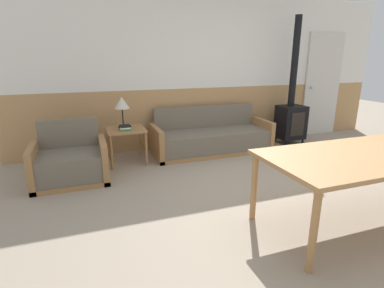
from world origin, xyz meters
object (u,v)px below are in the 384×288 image
object	(u,v)px
armchair	(71,163)
side_table	(126,134)
wood_stove	(291,113)
couch	(211,139)
dining_table	(371,159)
table_lamp	(122,104)

from	to	relation	value
armchair	side_table	xyz separation A→B (m)	(0.81, 0.49, 0.22)
armchair	wood_stove	size ratio (longest dim) A/B	0.41
couch	dining_table	xyz separation A→B (m)	(0.50, -2.67, 0.44)
couch	dining_table	world-z (taller)	couch
table_lamp	dining_table	size ratio (longest dim) A/B	0.22
couch	wood_stove	bearing A→B (deg)	0.53
table_lamp	dining_table	distance (m)	3.37
couch	wood_stove	size ratio (longest dim) A/B	0.88
side_table	wood_stove	distance (m)	3.12
armchair	dining_table	bearing A→B (deg)	-42.21
couch	side_table	bearing A→B (deg)	-177.87
side_table	dining_table	size ratio (longest dim) A/B	0.27
armchair	dining_table	size ratio (longest dim) A/B	0.44
dining_table	wood_stove	world-z (taller)	wood_stove
dining_table	armchair	bearing A→B (deg)	142.61
dining_table	wood_stove	distance (m)	2.92
dining_table	wood_stove	bearing A→B (deg)	66.86
dining_table	couch	bearing A→B (deg)	100.64
wood_stove	couch	bearing A→B (deg)	-179.47
side_table	wood_stove	world-z (taller)	wood_stove
side_table	wood_stove	bearing A→B (deg)	1.28
wood_stove	table_lamp	bearing A→B (deg)	179.43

